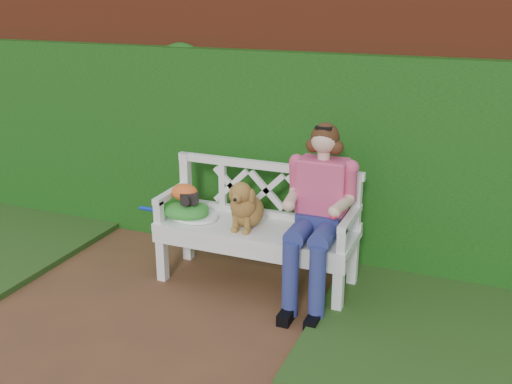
% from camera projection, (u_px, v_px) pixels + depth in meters
% --- Properties ---
extents(ground, '(60.00, 60.00, 0.00)m').
position_uv_depth(ground, '(120.00, 339.00, 3.91)').
color(ground, '#503120').
extents(brick_wall, '(10.00, 0.30, 2.20)m').
position_uv_depth(brick_wall, '(237.00, 117.00, 5.21)').
color(brick_wall, maroon).
rests_on(brick_wall, ground).
extents(ivy_hedge, '(10.00, 0.18, 1.70)m').
position_uv_depth(ivy_hedge, '(227.00, 151.00, 5.10)').
color(ivy_hedge, '#1F6314').
rests_on(ivy_hedge, ground).
extents(garden_bench, '(1.64, 0.77, 0.48)m').
position_uv_depth(garden_bench, '(256.00, 255.00, 4.55)').
color(garden_bench, white).
rests_on(garden_bench, ground).
extents(seated_woman, '(0.63, 0.77, 1.23)m').
position_uv_depth(seated_woman, '(320.00, 220.00, 4.23)').
color(seated_woman, '#D72D59').
rests_on(seated_woman, ground).
extents(dog, '(0.34, 0.41, 0.38)m').
position_uv_depth(dog, '(246.00, 203.00, 4.39)').
color(dog, '#AA8548').
rests_on(dog, garden_bench).
extents(tennis_racket, '(0.77, 0.56, 0.03)m').
position_uv_depth(tennis_racket, '(191.00, 216.00, 4.63)').
color(tennis_racket, white).
rests_on(tennis_racket, garden_bench).
extents(green_bag, '(0.43, 0.36, 0.13)m').
position_uv_depth(green_bag, '(185.00, 210.00, 4.61)').
color(green_bag, '#217828').
rests_on(green_bag, garden_bench).
extents(camera_item, '(0.14, 0.12, 0.08)m').
position_uv_depth(camera_item, '(190.00, 198.00, 4.55)').
color(camera_item, black).
rests_on(camera_item, green_bag).
extents(baseball_glove, '(0.22, 0.17, 0.14)m').
position_uv_depth(baseball_glove, '(185.00, 192.00, 4.60)').
color(baseball_glove, orange).
rests_on(baseball_glove, green_bag).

